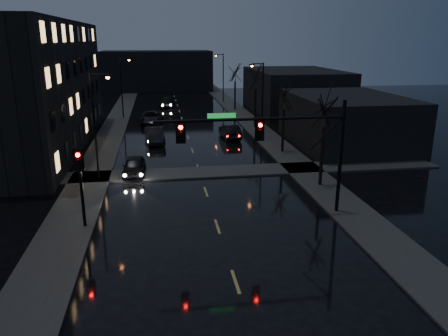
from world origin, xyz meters
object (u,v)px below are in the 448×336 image
object	(u,v)px
oncoming_car_c	(152,117)
lead_car	(230,131)
oncoming_car_a	(134,166)
oncoming_car_b	(155,135)
oncoming_car_d	(166,103)

from	to	relation	value
oncoming_car_c	lead_car	distance (m)	13.11
oncoming_car_a	lead_car	distance (m)	15.28
oncoming_car_a	oncoming_car_b	size ratio (longest dim) A/B	0.86
oncoming_car_d	lead_car	bearing A→B (deg)	-67.94
oncoming_car_a	lead_car	bearing A→B (deg)	53.09
oncoming_car_a	oncoming_car_c	size ratio (longest dim) A/B	0.74
oncoming_car_d	lead_car	size ratio (longest dim) A/B	1.07
oncoming_car_d	oncoming_car_a	bearing A→B (deg)	-88.29
oncoming_car_c	oncoming_car_d	world-z (taller)	oncoming_car_c
oncoming_car_c	lead_car	world-z (taller)	oncoming_car_c
oncoming_car_b	oncoming_car_c	world-z (taller)	oncoming_car_b
oncoming_car_c	lead_car	xyz separation A→B (m)	(8.42, -10.05, -0.01)
oncoming_car_c	oncoming_car_d	bearing A→B (deg)	84.49
oncoming_car_a	oncoming_car_d	bearing A→B (deg)	86.70
oncoming_car_c	oncoming_car_d	distance (m)	13.63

